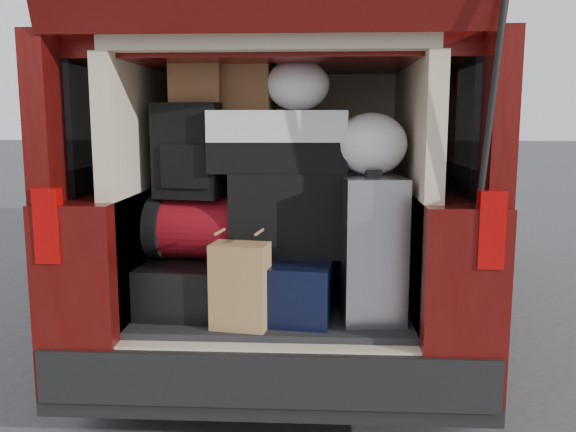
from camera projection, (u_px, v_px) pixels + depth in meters
The scene contains 15 objects.
ground at pixel (273, 430), 2.84m from camera, with size 80.00×80.00×0.00m, color #38383B.
minivan at pixel (292, 191), 4.53m from camera, with size 1.90×5.35×2.77m.
load_floor at pixel (277, 352), 3.07m from camera, with size 1.24×1.05×0.55m, color black.
black_hardshell at pixel (194, 282), 2.91m from camera, with size 0.42×0.57×0.23m, color black.
navy_hardshell at pixel (282, 282), 2.86m from camera, with size 0.49×0.59×0.26m, color black.
silver_roller at pixel (369, 246), 2.75m from camera, with size 0.27×0.43×0.64m, color silver.
kraft_bag at pixel (240, 286), 2.59m from camera, with size 0.24×0.15×0.37m, color #AB874D.
red_duffel at pixel (199, 228), 2.89m from camera, with size 0.45×0.29×0.29m, color maroon.
black_soft_case at pixel (289, 213), 2.85m from camera, with size 0.54×0.32×0.39m, color black.
backpack at pixel (190, 151), 2.81m from camera, with size 0.31×0.19×0.44m, color black.
twotone_duffel at pixel (278, 141), 2.80m from camera, with size 0.62×0.32×0.28m, color white.
grocery_sack_lower at pixel (198, 80), 2.80m from camera, with size 0.23×0.19×0.21m, color brown.
grocery_sack_upper at pixel (248, 86), 2.83m from camera, with size 0.23×0.19×0.23m, color brown.
plastic_bag_center at pixel (298, 85), 2.77m from camera, with size 0.29×0.27×0.23m, color white.
plastic_bag_right at pixel (371, 144), 2.70m from camera, with size 0.32×0.30×0.28m, color white.
Camera 1 is at (0.21, -2.65, 1.43)m, focal length 38.00 mm.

